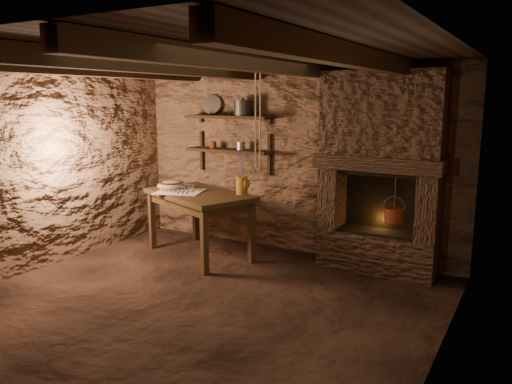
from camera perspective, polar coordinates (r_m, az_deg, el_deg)
The scene contains 25 objects.
floor at distance 5.15m, azimuth -6.25°, elevation -12.21°, with size 4.50×4.50×0.00m, color black.
back_wall at distance 6.51m, azimuth 3.98°, elevation 3.62°, with size 4.50×0.04×2.40m, color brown.
front_wall at distance 3.45m, azimuth -26.70°, elevation -3.81°, with size 4.50×0.04×2.40m, color brown.
left_wall at distance 6.40m, azimuth -23.00°, elevation 2.67°, with size 0.04×4.00×2.40m, color brown.
right_wall at distance 3.93m, azimuth 20.88°, elevation -1.70°, with size 0.04×4.00×2.40m, color brown.
ceiling at distance 4.76m, azimuth -6.86°, elevation 15.47°, with size 4.50×4.00×0.04m, color black.
beam_far_left at distance 5.77m, azimuth -19.18°, elevation 13.22°, with size 0.14×3.95×0.16m, color black.
beam_mid_left at distance 5.07m, azimuth -11.51°, elevation 14.02°, with size 0.14×3.95×0.16m, color black.
beam_mid_right at distance 4.48m, azimuth -1.52°, elevation 14.70°, with size 0.14×3.95×0.16m, color black.
beam_far_right at distance 4.05m, azimuth 11.08°, elevation 14.94°, with size 0.14×3.95×0.16m, color black.
shelf_lower at distance 6.78m, azimuth -3.10°, elevation 4.76°, with size 1.25×0.30×0.04m, color black.
shelf_upper at distance 6.75m, azimuth -3.14°, elevation 8.56°, with size 1.25×0.30×0.04m, color black.
hearth at distance 5.85m, azimuth 14.06°, elevation 2.79°, with size 1.43×0.51×2.30m.
work_table at distance 6.42m, azimuth -6.47°, elevation -3.38°, with size 1.65×1.30×0.83m.
linen_cloth at distance 6.40m, azimuth -8.74°, elevation 0.04°, with size 0.57×0.46×0.01m, color silver.
pewter_cutlery_row at distance 6.38m, azimuth -8.85°, elevation 0.10°, with size 0.48×0.18×0.01m, color gray, non-canonical shape.
drinking_glasses at distance 6.46m, azimuth -8.02°, elevation 0.53°, with size 0.18×0.06×0.07m, color white, non-canonical shape.
stoneware_jug at distance 6.14m, azimuth -1.60°, elevation 1.73°, with size 0.18×0.18×0.51m.
wooden_bowl at distance 6.64m, azimuth -9.67°, elevation 0.73°, with size 0.37×0.37×0.13m, color #A87A48.
iron_stockpot at distance 6.62m, azimuth -1.48°, elevation 9.49°, with size 0.24×0.24×0.18m, color #312E2C.
tin_pan at distance 7.01m, azimuth -5.02°, elevation 9.90°, with size 0.28×0.28×0.04m, color #A3A49E.
small_kettle at distance 6.67m, azimuth -1.75°, elevation 5.29°, with size 0.15×0.11×0.16m, color #A3A49E, non-canonical shape.
rusty_tin at distance 6.92m, azimuth -4.94°, elevation 5.39°, with size 0.09×0.09×0.09m, color #562311.
red_pot at distance 5.84m, azimuth 15.50°, elevation -2.44°, with size 0.27×0.27×0.54m.
hanging_ropes at distance 5.60m, azimuth 0.21°, elevation 8.67°, with size 0.08×0.08×1.20m, color tan, non-canonical shape.
Camera 1 is at (2.83, -3.81, 1.99)m, focal length 35.00 mm.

